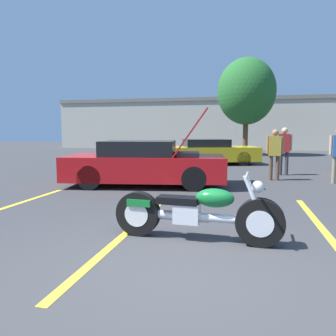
# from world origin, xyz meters

# --- Properties ---
(ground_plane) EXTENTS (80.00, 80.00, 0.00)m
(ground_plane) POSITION_xyz_m (0.00, 0.00, 0.00)
(ground_plane) COLOR #38383A
(parking_stripe_middle) EXTENTS (0.12, 5.21, 0.01)m
(parking_stripe_middle) POSITION_xyz_m (-1.05, 1.66, 0.00)
(parking_stripe_middle) COLOR yellow
(parking_stripe_middle) RESTS_ON ground
(parking_stripe_back) EXTENTS (0.12, 5.21, 0.01)m
(parking_stripe_back) POSITION_xyz_m (1.88, 1.66, 0.00)
(parking_stripe_back) COLOR yellow
(parking_stripe_back) RESTS_ON ground
(far_building) EXTENTS (32.00, 4.20, 4.40)m
(far_building) POSITION_xyz_m (0.00, 26.65, 2.34)
(far_building) COLOR #B2AD9E
(far_building) RESTS_ON ground
(tree_background) EXTENTS (3.65, 3.65, 6.15)m
(tree_background) POSITION_xyz_m (0.80, 18.37, 4.04)
(tree_background) COLOR brown
(tree_background) RESTS_ON ground
(motorcycle) EXTENTS (2.38, 0.70, 0.96)m
(motorcycle) POSITION_xyz_m (0.01, 1.12, 0.39)
(motorcycle) COLOR black
(motorcycle) RESTS_ON ground
(show_car_hood_open) EXTENTS (4.62, 2.50, 2.12)m
(show_car_hood_open) POSITION_xyz_m (-2.02, 5.51, 0.62)
(show_car_hood_open) COLOR red
(show_car_hood_open) RESTS_ON ground
(parked_car_left_row) EXTENTS (4.72, 3.07, 1.17)m
(parked_car_left_row) POSITION_xyz_m (-0.88, 11.85, 0.57)
(parked_car_left_row) COLOR yellow
(parked_car_left_row) RESTS_ON ground
(spectator_near_motorcycle) EXTENTS (0.52, 0.22, 1.66)m
(spectator_near_motorcycle) POSITION_xyz_m (2.05, 8.68, 0.98)
(spectator_near_motorcycle) COLOR #333338
(spectator_near_motorcycle) RESTS_ON ground
(spectator_by_show_car) EXTENTS (0.52, 0.21, 1.59)m
(spectator_by_show_car) POSITION_xyz_m (1.61, 7.33, 0.94)
(spectator_by_show_car) COLOR brown
(spectator_by_show_car) RESTS_ON ground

